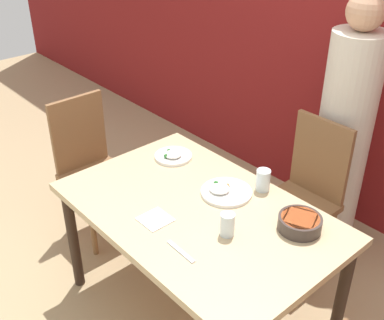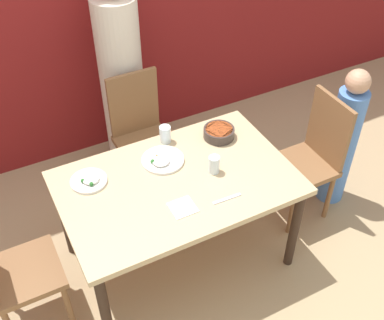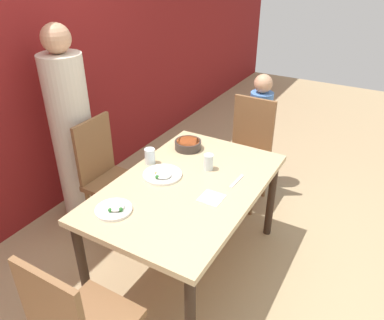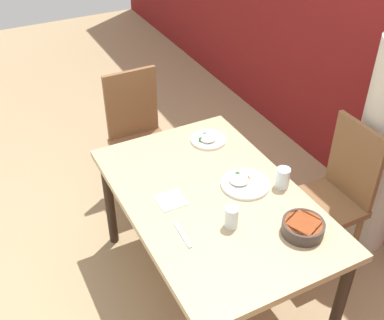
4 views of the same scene
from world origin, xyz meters
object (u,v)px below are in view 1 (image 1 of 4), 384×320
object	(u,v)px
chair_adult_spot	(305,192)
person_adult	(343,138)
plate_rice_adult	(173,156)
glass_water_tall	(227,224)
bowl_curry	(300,223)

from	to	relation	value
chair_adult_spot	person_adult	size ratio (longest dim) A/B	0.58
plate_rice_adult	glass_water_tall	distance (m)	0.75
plate_rice_adult	glass_water_tall	xyz separation A→B (m)	(0.70, -0.26, 0.04)
bowl_curry	plate_rice_adult	bearing A→B (deg)	-178.50
plate_rice_adult	glass_water_tall	size ratio (longest dim) A/B	1.92
person_adult	chair_adult_spot	bearing A→B (deg)	-90.00
bowl_curry	glass_water_tall	size ratio (longest dim) A/B	1.79
person_adult	glass_water_tall	size ratio (longest dim) A/B	14.32
bowl_curry	plate_rice_adult	xyz separation A→B (m)	(-0.90, -0.02, -0.02)
bowl_curry	glass_water_tall	bearing A→B (deg)	-124.86
chair_adult_spot	glass_water_tall	size ratio (longest dim) A/B	8.35
chair_adult_spot	person_adult	world-z (taller)	person_adult
glass_water_tall	bowl_curry	bearing A→B (deg)	55.14
person_adult	bowl_curry	world-z (taller)	person_adult
chair_adult_spot	person_adult	bearing A→B (deg)	90.00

